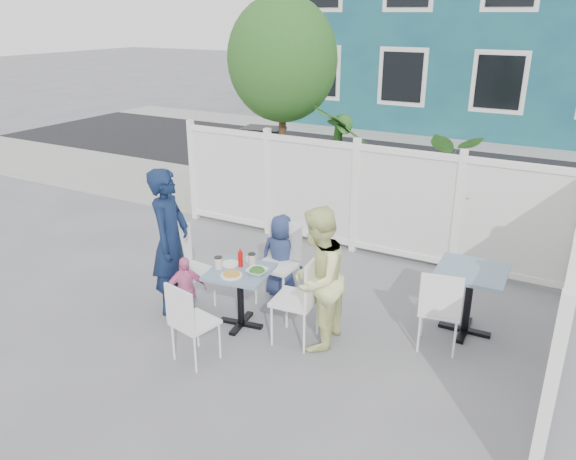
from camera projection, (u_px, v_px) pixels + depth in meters
The scene contains 30 objects.
ground at pixel (262, 321), 6.41m from camera, with size 80.00×80.00×0.00m, color slate.
near_sidewalk at pixel (379, 220), 9.50m from camera, with size 24.00×2.60×0.01m, color gray.
street at pixel (438, 170), 12.52m from camera, with size 24.00×5.00×0.01m, color black.
far_sidewalk at pixel (469, 144), 15.04m from camera, with size 24.00×1.60×0.01m, color gray.
building at pixel (488, 23), 16.95m from camera, with size 11.00×6.00×6.00m.
fence_back at pixel (355, 200), 8.03m from camera, with size 5.86×0.08×1.60m.
fence_right at pixel (567, 299), 5.25m from camera, with size 0.08×3.66×1.60m.
tree at pixel (282, 60), 8.88m from camera, with size 1.80×1.62×3.59m.
utility_cabinet at pixel (263, 164), 10.53m from camera, with size 0.68×0.48×1.26m, color gold.
potted_shrub_a at pixel (340, 170), 8.78m from camera, with size 1.11×1.11×1.97m, color #245018.
potted_shrub_b at pixel (456, 201), 7.93m from camera, with size 1.45×1.25×1.61m, color #245018.
main_table at pixel (240, 283), 6.15m from camera, with size 0.73×0.73×0.68m.
spare_table at pixel (470, 284), 5.99m from camera, with size 0.74×0.74×0.75m.
chair_left at pixel (185, 263), 6.54m from camera, with size 0.47×0.49×0.98m.
chair_right at pixel (303, 293), 5.81m from camera, with size 0.48×0.49×0.99m.
chair_back at pixel (281, 256), 6.71m from camera, with size 0.45×0.43×0.98m.
chair_near at pixel (189, 318), 5.48m from camera, with size 0.46×0.45×0.87m.
chair_spare at pixel (440, 305), 5.67m from camera, with size 0.48×0.47×0.91m.
man at pixel (170, 241), 6.39m from camera, with size 0.62×0.41×1.71m, color #0E1B38.
woman at pixel (317, 279), 5.71m from camera, with size 0.74×0.58×1.52m, color #DCEA4F.
boy at pixel (281, 256), 6.84m from camera, with size 0.51×0.33×1.04m, color navy.
toddler at pixel (185, 291), 6.22m from camera, with size 0.48×0.20×0.81m, color pink.
plate_main at pixel (231, 275), 5.95m from camera, with size 0.23×0.23×0.01m, color white.
plate_side at pixel (230, 264), 6.23m from camera, with size 0.21×0.21×0.01m, color white.
salad_bowl at pixel (257, 272), 5.99m from camera, with size 0.22×0.22×0.05m, color white.
coffee_cup_a at pixel (219, 263), 6.11m from camera, with size 0.08×0.08×0.12m, color beige.
coffee_cup_b at pixel (252, 260), 6.21m from camera, with size 0.08×0.08×0.12m, color beige.
ketchup_bottle at pixel (240, 259), 6.15m from camera, with size 0.05×0.05×0.17m, color #BC0905.
salt_shaker at pixel (247, 259), 6.29m from camera, with size 0.03×0.03×0.06m, color white.
pepper_shaker at pixel (250, 259), 6.30m from camera, with size 0.03×0.03×0.06m, color black.
Camera 1 is at (2.98, -4.74, 3.29)m, focal length 35.00 mm.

